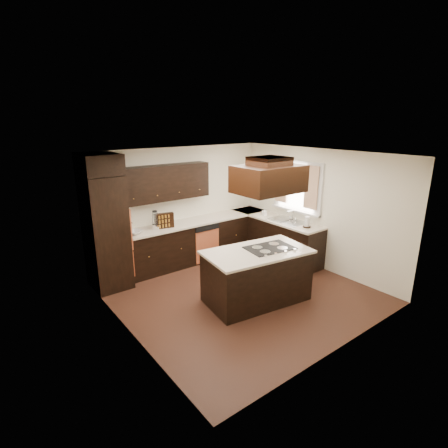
{
  "coord_description": "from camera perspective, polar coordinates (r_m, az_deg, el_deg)",
  "views": [
    {
      "loc": [
        -3.75,
        -4.43,
        3.05
      ],
      "look_at": [
        0.1,
        0.6,
        1.15
      ],
      "focal_mm": 28.0,
      "sensor_mm": 36.0,
      "label": 1
    }
  ],
  "objects": [
    {
      "name": "countertop_right",
      "position": [
        7.97,
        8.34,
        0.88
      ],
      "size": [
        0.63,
        2.4,
        0.04
      ],
      "primitive_type": "cube",
      "color": "beige",
      "rests_on": "base_cabinets_right"
    },
    {
      "name": "window_frame",
      "position": [
        7.78,
        11.89,
        5.98
      ],
      "size": [
        0.06,
        1.32,
        1.12
      ],
      "primitive_type": "cube",
      "color": "silver",
      "rests_on": "wall_right"
    },
    {
      "name": "countertop_back",
      "position": [
        7.58,
        -5.84,
        0.15
      ],
      "size": [
        2.93,
        0.63,
        0.04
      ],
      "primitive_type": "cube",
      "color": "beige",
      "rests_on": "base_cabinets_back"
    },
    {
      "name": "blender_pitcher",
      "position": [
        7.14,
        -11.19,
        0.95
      ],
      "size": [
        0.13,
        0.13,
        0.26
      ],
      "primitive_type": "cone",
      "color": "silver",
      "rests_on": "blender_base"
    },
    {
      "name": "wall_front",
      "position": [
        4.76,
        19.36,
        -6.52
      ],
      "size": [
        4.2,
        0.02,
        2.5
      ],
      "primitive_type": "cube",
      "color": "#EDE6CC",
      "rests_on": "ground"
    },
    {
      "name": "window_pane",
      "position": [
        7.8,
        12.03,
        6.0
      ],
      "size": [
        0.0,
        1.2,
        1.0
      ],
      "primitive_type": "cube",
      "color": "white",
      "rests_on": "wall_right"
    },
    {
      "name": "floor",
      "position": [
        6.56,
        2.54,
        -11.13
      ],
      "size": [
        4.2,
        4.2,
        0.02
      ],
      "primitive_type": "cube",
      "color": "#522D1E",
      "rests_on": "ground"
    },
    {
      "name": "blender_base",
      "position": [
        7.19,
        -11.11,
        -0.43
      ],
      "size": [
        0.15,
        0.15,
        0.1
      ],
      "primitive_type": "cylinder",
      "color": "silver",
      "rests_on": "countertop_back"
    },
    {
      "name": "upper_cabinets",
      "position": [
        7.28,
        -9.79,
        6.65
      ],
      "size": [
        2.0,
        0.34,
        0.72
      ],
      "primitive_type": "cube",
      "color": "black",
      "rests_on": "wall_back"
    },
    {
      "name": "range_hood",
      "position": [
        5.53,
        7.31,
        7.32
      ],
      "size": [
        1.05,
        0.72,
        0.42
      ],
      "primitive_type": "cube",
      "color": "black",
      "rests_on": "ceiling"
    },
    {
      "name": "wall_left",
      "position": [
        5.05,
        -16.04,
        -4.85
      ],
      "size": [
        0.02,
        4.2,
        2.5
      ],
      "primitive_type": "cube",
      "color": "#EDE6CC",
      "rests_on": "ground"
    },
    {
      "name": "sink_rim",
      "position": [
        7.75,
        10.26,
        0.51
      ],
      "size": [
        0.52,
        0.84,
        0.01
      ],
      "primitive_type": "cube",
      "color": "silver",
      "rests_on": "countertop_right"
    },
    {
      "name": "hood_duct",
      "position": [
        5.5,
        7.42,
        10.15
      ],
      "size": [
        0.55,
        0.5,
        0.13
      ],
      "primitive_type": "cube",
      "color": "black",
      "rests_on": "ceiling"
    },
    {
      "name": "oven_column",
      "position": [
        6.74,
        -18.7,
        -1.37
      ],
      "size": [
        0.65,
        0.75,
        2.12
      ],
      "primitive_type": "cube",
      "color": "black",
      "rests_on": "floor"
    },
    {
      "name": "dishwasher_front",
      "position": [
        7.67,
        -2.76,
        -3.56
      ],
      "size": [
        0.6,
        0.05,
        0.72
      ],
      "primitive_type": "cube",
      "color": "#CC6039",
      "rests_on": "floor"
    },
    {
      "name": "wall_back",
      "position": [
        7.75,
        -7.4,
        3.13
      ],
      "size": [
        4.2,
        0.02,
        2.5
      ],
      "primitive_type": "cube",
      "color": "#EDE6CC",
      "rests_on": "ground"
    },
    {
      "name": "base_cabinets_right",
      "position": [
        8.12,
        8.28,
        -2.22
      ],
      "size": [
        0.6,
        2.4,
        0.88
      ],
      "primitive_type": "cube",
      "color": "black",
      "rests_on": "floor"
    },
    {
      "name": "soap_bottle",
      "position": [
        8.06,
        6.6,
        1.95
      ],
      "size": [
        0.08,
        0.09,
        0.18
      ],
      "primitive_type": "imported",
      "rotation": [
        0.0,
        0.0,
        -0.02
      ],
      "color": "silver",
      "rests_on": "countertop_right"
    },
    {
      "name": "base_cabinets_back",
      "position": [
        7.74,
        -5.8,
        -3.09
      ],
      "size": [
        2.93,
        0.6,
        0.88
      ],
      "primitive_type": "cube",
      "color": "black",
      "rests_on": "floor"
    },
    {
      "name": "paper_towel",
      "position": [
        7.35,
        13.41,
        0.3
      ],
      "size": [
        0.14,
        0.14,
        0.22
      ],
      "primitive_type": "cylinder",
      "rotation": [
        0.0,
        0.0,
        0.41
      ],
      "color": "silver",
      "rests_on": "countertop_right"
    },
    {
      "name": "ceiling",
      "position": [
        5.82,
        2.86,
        11.37
      ],
      "size": [
        4.2,
        4.2,
        0.02
      ],
      "primitive_type": "cube",
      "color": "white",
      "rests_on": "ground"
    },
    {
      "name": "curtain_left",
      "position": [
        7.46,
        14.05,
        5.79
      ],
      "size": [
        0.02,
        0.34,
        0.9
      ],
      "primitive_type": "cube",
      "color": "beige",
      "rests_on": "wall_right"
    },
    {
      "name": "wall_right",
      "position": [
        7.56,
        15.05,
        2.35
      ],
      "size": [
        0.02,
        4.2,
        2.5
      ],
      "primitive_type": "cube",
      "color": "#EDE6CC",
      "rests_on": "ground"
    },
    {
      "name": "island",
      "position": [
        6.13,
        5.33,
        -8.57
      ],
      "size": [
        1.83,
        1.17,
        0.88
      ],
      "primitive_type": "cube",
      "rotation": [
        0.0,
        0.0,
        -0.14
      ],
      "color": "black",
      "rests_on": "floor"
    },
    {
      "name": "wall_oven_face",
      "position": [
        6.83,
        -15.99,
        -0.36
      ],
      "size": [
        0.05,
        0.62,
        0.78
      ],
      "primitive_type": "cube",
      "color": "#CC6039",
      "rests_on": "oven_column"
    },
    {
      "name": "mixing_bowl",
      "position": [
        6.97,
        -14.4,
        -1.33
      ],
      "size": [
        0.38,
        0.38,
        0.07
      ],
      "primitive_type": "imported",
      "rotation": [
        0.0,
        0.0,
        0.42
      ],
      "color": "silver",
      "rests_on": "countertop_back"
    },
    {
      "name": "curtain_right",
      "position": [
        8.0,
        9.36,
        6.78
      ],
      "size": [
        0.02,
        0.34,
        0.9
      ],
      "primitive_type": "cube",
      "color": "beige",
      "rests_on": "wall_right"
    },
    {
      "name": "spice_rack",
      "position": [
        7.2,
        -9.69,
        0.56
      ],
      "size": [
        0.39,
        0.18,
        0.31
      ],
      "primitive_type": "cube",
      "rotation": [
        0.0,
        0.0,
        -0.25
      ],
      "color": "black",
      "rests_on": "countertop_back"
    },
    {
      "name": "cooktop",
      "position": [
        6.08,
        7.47,
        -3.88
      ],
      "size": [
        0.88,
        0.65,
        0.01
      ],
      "primitive_type": "cube",
      "rotation": [
        0.0,
        0.0,
        -0.14
      ],
      "color": "black",
      "rests_on": "island_top"
    },
    {
      "name": "island_top",
      "position": [
        5.95,
        5.44,
        -4.56
      ],
      "size": [
        1.9,
        1.24,
        0.04
      ],
      "primitive_type": "cube",
      "rotation": [
        0.0,
        0.0,
        -0.14
      ],
      "color": "beige",
      "rests_on": "island"
    }
  ]
}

